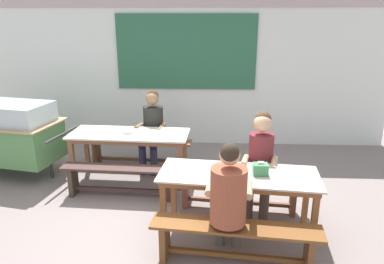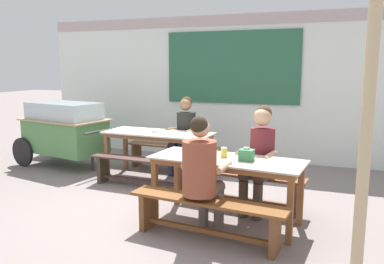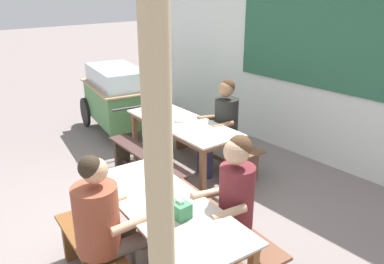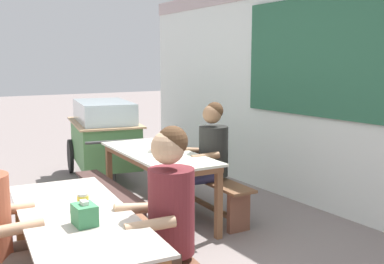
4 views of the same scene
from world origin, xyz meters
name	(u,v)px [view 2 (image 2 of 4)]	position (x,y,z in m)	size (l,w,h in m)	color
ground_plane	(163,207)	(0.00, 0.00, 0.00)	(40.00, 40.00, 0.00)	gray
backdrop_wall	(227,84)	(0.00, 2.95, 1.41)	(7.56, 0.23, 2.68)	white
dining_table_far	(158,137)	(-0.61, 1.18, 0.66)	(1.73, 0.73, 0.73)	beige
dining_table_near	(226,165)	(0.86, -0.16, 0.66)	(1.75, 0.82, 0.73)	#B9AEA1
bench_far_back	(173,153)	(-0.59, 1.72, 0.29)	(1.69, 0.35, 0.43)	brown
bench_far_front	(141,168)	(-0.64, 0.64, 0.29)	(1.58, 0.31, 0.43)	#422C29
bench_near_back	(242,184)	(0.91, 0.38, 0.29)	(1.59, 0.41, 0.43)	brown
bench_near_front	(206,212)	(0.80, -0.70, 0.29)	(1.65, 0.45, 0.43)	brown
food_cart	(64,129)	(-2.47, 1.29, 0.66)	(1.92, 1.15, 1.12)	#528A4D
person_right_near_table	(260,153)	(1.14, 0.29, 0.72)	(0.46, 0.53, 1.28)	#45362D
person_near_front	(202,170)	(0.73, -0.63, 0.71)	(0.48, 0.54, 1.26)	#6D6157
person_center_facing	(184,131)	(-0.36, 1.64, 0.70)	(0.46, 0.55, 1.25)	#2B2C4C
tissue_box	(246,155)	(1.08, -0.18, 0.80)	(0.16, 0.12, 0.15)	#3C8854
condiment_jar	(224,152)	(0.81, -0.10, 0.79)	(0.07, 0.07, 0.11)	yellow
soup_bowl	(156,131)	(-0.63, 1.16, 0.75)	(0.14, 0.14, 0.04)	silver
wooden_support_post	(366,134)	(2.18, -1.11, 1.24)	(0.09, 0.09, 2.47)	tan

